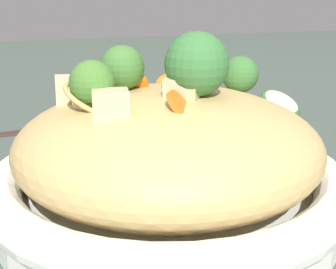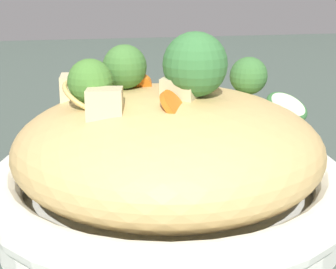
{
  "view_description": "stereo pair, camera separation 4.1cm",
  "coord_description": "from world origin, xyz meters",
  "views": [
    {
      "loc": [
        0.12,
        0.37,
        0.2
      ],
      "look_at": [
        0.0,
        0.0,
        0.08
      ],
      "focal_mm": 50.74,
      "sensor_mm": 36.0,
      "label": 1
    },
    {
      "loc": [
        0.08,
        0.38,
        0.2
      ],
      "look_at": [
        0.0,
        0.0,
        0.08
      ],
      "focal_mm": 50.74,
      "sensor_mm": 36.0,
      "label": 2
    }
  ],
  "objects": [
    {
      "name": "serving_bowl",
      "position": [
        0.0,
        0.0,
        0.03
      ],
      "size": [
        0.31,
        0.31,
        0.05
      ],
      "color": "white",
      "rests_on": "ground_plane"
    },
    {
      "name": "chopsticks_pair",
      "position": [
        0.05,
        -0.31,
        0.0
      ],
      "size": [
        0.21,
        0.05,
        0.01
      ],
      "color": "black",
      "rests_on": "ground_plane"
    },
    {
      "name": "chicken_chunks",
      "position": [
        0.05,
        -0.01,
        0.11
      ],
      "size": [
        0.11,
        0.11,
        0.04
      ],
      "color": "#CBBC8C",
      "rests_on": "serving_bowl"
    },
    {
      "name": "broccoli_florets",
      "position": [
        -0.01,
        -0.0,
        0.13
      ],
      "size": [
        0.2,
        0.11,
        0.08
      ],
      "color": "#90AE71",
      "rests_on": "serving_bowl"
    },
    {
      "name": "ground_plane",
      "position": [
        0.0,
        0.0,
        0.0
      ],
      "size": [
        3.0,
        3.0,
        0.0
      ],
      "primitive_type": "plane",
      "color": "#414E46"
    },
    {
      "name": "zucchini_slices",
      "position": [
        -0.07,
        -0.01,
        0.11
      ],
      "size": [
        0.13,
        0.06,
        0.05
      ],
      "color": "beige",
      "rests_on": "serving_bowl"
    },
    {
      "name": "noodle_heap",
      "position": [
        0.0,
        -0.0,
        0.07
      ],
      "size": [
        0.26,
        0.26,
        0.11
      ],
      "color": "tan",
      "rests_on": "serving_bowl"
    },
    {
      "name": "carrot_coins",
      "position": [
        0.0,
        -0.02,
        0.11
      ],
      "size": [
        0.07,
        0.16,
        0.03
      ],
      "color": "orange",
      "rests_on": "serving_bowl"
    }
  ]
}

